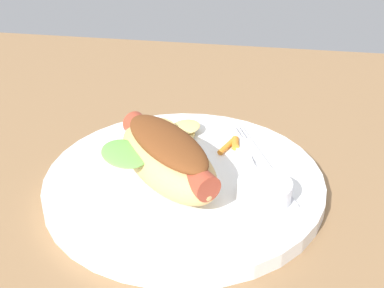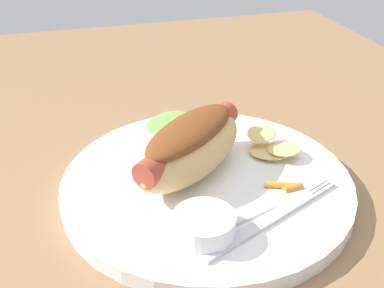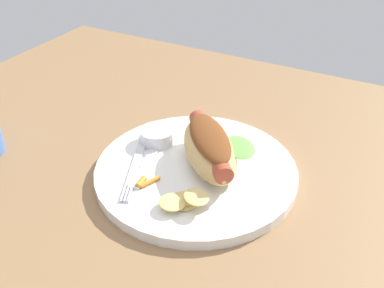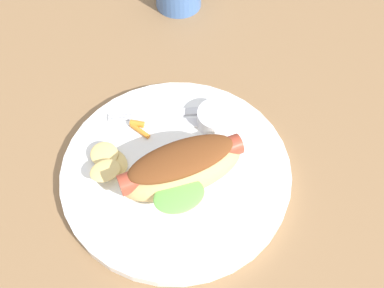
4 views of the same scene
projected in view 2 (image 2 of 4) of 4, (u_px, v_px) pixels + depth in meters
ground_plane at (207, 188)px, 51.11cm from camera, size 120.00×90.00×1.80cm
plate at (207, 183)px, 48.91cm from camera, size 29.64×29.64×1.60cm
hot_dog at (190, 144)px, 47.89cm from camera, size 15.31×16.17×5.88cm
sauce_ramekin at (204, 226)px, 40.16cm from camera, size 5.40×5.40×2.24cm
fork at (271, 218)px, 42.50cm from camera, size 7.86×15.93×0.40cm
knife at (247, 214)px, 43.01cm from camera, size 5.28×14.43×0.36cm
chips_pile at (270, 146)px, 52.12cm from camera, size 7.32×6.72×2.11cm
carrot_garnish at (287, 187)px, 46.38cm from camera, size 2.37×3.39×0.87cm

